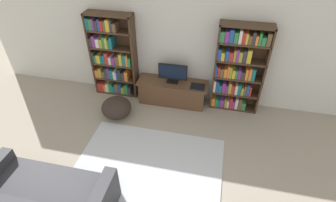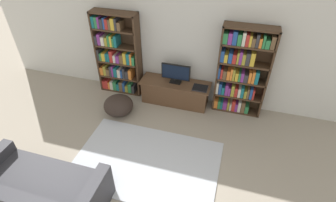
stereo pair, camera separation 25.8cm
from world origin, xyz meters
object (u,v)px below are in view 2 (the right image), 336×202
Objects in this scene: bookshelf_left at (117,56)px; tv_stand at (175,92)px; laptop at (200,88)px; bookshelf_right at (241,72)px; television at (176,73)px; couch_left_sectional at (38,194)px; beanbag_ottoman at (118,105)px.

bookshelf_left reaches higher than tv_stand.
laptop is at bearing -7.44° from tv_stand.
bookshelf_left is 6.05× the size of laptop.
tv_stand is (-1.29, -0.12, -0.67)m from bookshelf_right.
laptop is (-0.74, -0.20, -0.40)m from bookshelf_right.
laptop is at bearing -8.73° from television.
couch_left_sectional reaches higher than laptop.
bookshelf_right is at bearing 14.81° from laptop.
bookshelf_left is at bearing 179.98° from bookshelf_right.
beanbag_ottoman is (-2.32, -0.83, -0.73)m from bookshelf_right.
bookshelf_right is at bearing 51.06° from couch_left_sectional.
laptop is (0.55, -0.07, 0.27)m from tv_stand.
laptop is at bearing -165.19° from bookshelf_right.
couch_left_sectional is (-2.50, -3.09, -0.65)m from bookshelf_right.
bookshelf_right is at bearing 5.49° from tv_stand.
television is at bearing -4.70° from bookshelf_left.
bookshelf_left is 1.95m from laptop.
beanbag_ottoman is (0.33, -0.83, -0.68)m from bookshelf_left.
bookshelf_right is 0.86m from laptop.
bookshelf_right is 3.05× the size of television.
television is (1.36, -0.11, -0.15)m from bookshelf_left.
laptop is 3.40m from couch_left_sectional.
bookshelf_right reaches higher than tv_stand.
tv_stand is at bearing 34.37° from beanbag_ottoman.
bookshelf_left is 1.00× the size of bookshelf_right.
couch_left_sectional is (0.14, -3.10, -0.60)m from bookshelf_left.
television reaches higher than beanbag_ottoman.
couch_left_sectional is at bearing -112.25° from tv_stand.
beanbag_ottoman is (-1.03, -0.71, -0.06)m from tv_stand.
tv_stand is (1.36, -0.12, -0.62)m from bookshelf_left.
beanbag_ottoman is (-1.58, -0.63, -0.33)m from laptop.
television is 3.25m from couch_left_sectional.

